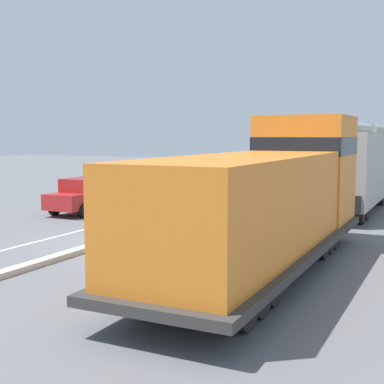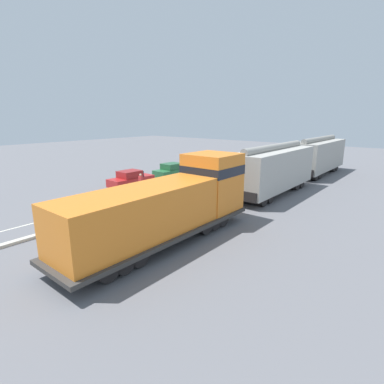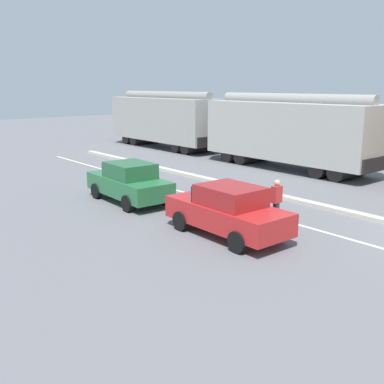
% 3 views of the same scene
% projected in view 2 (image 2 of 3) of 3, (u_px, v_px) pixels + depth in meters
% --- Properties ---
extents(ground_plane, '(120.00, 120.00, 0.00)m').
position_uv_depth(ground_plane, '(119.00, 213.00, 20.24)').
color(ground_plane, slate).
extents(median_curb, '(0.36, 36.00, 0.16)m').
position_uv_depth(median_curb, '(179.00, 194.00, 24.72)').
color(median_curb, beige).
rests_on(median_curb, ground).
extents(lane_stripe, '(0.14, 36.00, 0.01)m').
position_uv_depth(lane_stripe, '(158.00, 191.00, 26.21)').
color(lane_stripe, silver).
rests_on(lane_stripe, ground).
extents(locomotive, '(3.10, 11.61, 4.20)m').
position_uv_depth(locomotive, '(172.00, 206.00, 15.63)').
color(locomotive, orange).
rests_on(locomotive, ground).
extents(hopper_car_lead, '(2.90, 10.60, 4.18)m').
position_uv_depth(hopper_car_lead, '(273.00, 170.00, 24.66)').
color(hopper_car_lead, '#ABA8A1').
rests_on(hopper_car_lead, ground).
extents(hopper_car_middle, '(2.90, 10.60, 4.18)m').
position_uv_depth(hopper_car_middle, '(318.00, 156.00, 33.34)').
color(hopper_car_middle, '#A19E96').
rests_on(hopper_car_middle, ground).
extents(parked_car_red, '(1.88, 4.22, 1.62)m').
position_uv_depth(parked_car_red, '(131.00, 179.00, 27.03)').
color(parked_car_red, red).
rests_on(parked_car_red, ground).
extents(parked_car_green, '(1.97, 4.27, 1.62)m').
position_uv_depth(parked_car_green, '(172.00, 171.00, 31.25)').
color(parked_car_green, '#286B3D').
rests_on(parked_car_green, ground).
extents(cyclist, '(1.61, 0.75, 1.71)m').
position_uv_depth(cyclist, '(152.00, 196.00, 21.39)').
color(cyclist, black).
rests_on(cyclist, ground).
extents(pedestrian_by_cars, '(0.34, 0.22, 1.62)m').
position_uv_depth(pedestrian_by_cars, '(141.00, 183.00, 25.58)').
color(pedestrian_by_cars, '#33333D').
rests_on(pedestrian_by_cars, ground).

